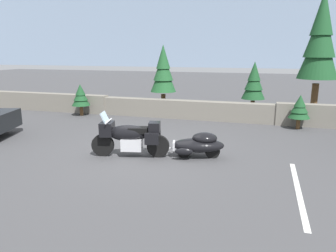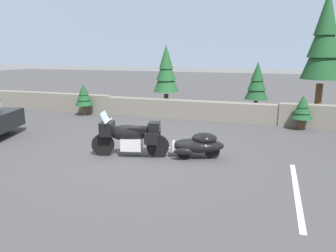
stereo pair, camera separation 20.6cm
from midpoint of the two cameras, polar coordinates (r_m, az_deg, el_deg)
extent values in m
plane|color=#424244|center=(9.82, -5.31, -4.88)|extent=(80.00, 80.00, 0.00)
cube|color=slate|center=(18.35, -22.48, 4.10)|extent=(8.00, 0.49, 0.92)
cube|color=slate|center=(14.78, 2.65, 2.98)|extent=(8.00, 0.54, 0.85)
cube|color=#7F93AD|center=(104.25, 15.45, 15.40)|extent=(240.00, 80.00, 16.00)
cylinder|color=black|center=(9.67, -12.21, -3.36)|extent=(0.67, 0.29, 0.66)
cylinder|color=black|center=(9.36, -2.42, -3.62)|extent=(0.67, 0.29, 0.66)
cube|color=silver|center=(9.45, -7.11, -3.22)|extent=(0.68, 0.56, 0.36)
ellipsoid|color=black|center=(9.39, -7.76, -1.27)|extent=(1.27, 0.70, 0.48)
cube|color=black|center=(9.50, -11.48, -0.49)|extent=(0.47, 0.59, 0.40)
cube|color=#9EB7C6|center=(9.44, -11.86, 1.46)|extent=(0.28, 0.47, 0.34)
cube|color=black|center=(9.31, -5.97, -0.71)|extent=(0.63, 0.48, 0.16)
cube|color=black|center=(9.22, -3.07, -0.15)|extent=(0.40, 0.46, 0.28)
cube|color=black|center=(9.00, -3.59, -2.32)|extent=(0.43, 0.25, 0.32)
cube|color=black|center=(9.58, -3.14, -1.37)|extent=(0.43, 0.25, 0.32)
cylinder|color=silver|center=(9.44, -11.25, 0.86)|extent=(0.20, 0.69, 0.04)
cylinder|color=silver|center=(9.59, -11.99, -1.94)|extent=(0.26, 0.13, 0.54)
cylinder|color=black|center=(9.34, 2.26, -4.36)|extent=(0.45, 0.20, 0.44)
cylinder|color=black|center=(9.36, 7.33, -4.42)|extent=(0.45, 0.20, 0.44)
ellipsoid|color=black|center=(9.29, 4.82, -3.45)|extent=(1.62, 1.00, 0.40)
ellipsoid|color=black|center=(9.24, 5.96, -2.16)|extent=(0.83, 0.71, 0.32)
cube|color=silver|center=(9.31, 0.44, -3.50)|extent=(0.13, 0.33, 0.24)
ellipsoid|color=black|center=(9.02, 2.21, -4.60)|extent=(0.54, 0.25, 0.20)
ellipsoid|color=black|center=(9.63, 2.32, -3.44)|extent=(0.54, 0.25, 0.20)
cylinder|color=silver|center=(9.37, -1.95, -3.98)|extent=(0.69, 0.21, 0.05)
cylinder|color=brown|center=(16.01, 24.37, 4.04)|extent=(0.30, 0.30, 1.64)
cone|color=#194723|center=(15.85, 25.18, 12.35)|extent=(1.73, 1.73, 2.59)
cone|color=#194723|center=(15.88, 25.46, 15.15)|extent=(1.34, 1.34, 2.26)
cone|color=#194723|center=(15.94, 25.75, 17.94)|extent=(0.95, 0.95, 1.94)
cylinder|color=brown|center=(15.97, -1.21, 3.99)|extent=(0.22, 0.22, 0.98)
cone|color=#1E5128|center=(15.81, -1.23, 8.97)|extent=(1.26, 1.26, 1.55)
cone|color=#1E5128|center=(15.79, -1.24, 10.66)|extent=(0.98, 0.98, 1.35)
cone|color=#1E5128|center=(15.77, -1.25, 12.35)|extent=(0.69, 0.69, 1.16)
cylinder|color=brown|center=(15.79, 14.51, 3.05)|extent=(0.20, 0.20, 0.75)
cone|color=#194723|center=(15.65, 14.74, 6.91)|extent=(1.10, 1.10, 1.19)
cone|color=#194723|center=(15.62, 14.81, 8.21)|extent=(0.85, 0.85, 1.04)
cone|color=#194723|center=(15.59, 14.89, 9.52)|extent=(0.60, 0.60, 0.89)
cylinder|color=brown|center=(16.09, -15.60, 2.61)|extent=(0.17, 0.17, 0.44)
cone|color=#194723|center=(16.00, -15.74, 4.82)|extent=(0.88, 0.88, 0.70)
cone|color=#194723|center=(15.97, -15.79, 5.56)|extent=(0.68, 0.68, 0.61)
cone|color=#194723|center=(15.94, -15.83, 6.31)|extent=(0.48, 0.48, 0.52)
cylinder|color=brown|center=(13.79, 21.91, 0.34)|extent=(0.16, 0.16, 0.40)
cone|color=#194723|center=(13.68, 22.11, 2.65)|extent=(0.84, 0.84, 0.63)
cone|color=#194723|center=(13.65, 22.17, 3.43)|extent=(0.65, 0.65, 0.55)
cone|color=#194723|center=(13.62, 22.24, 4.21)|extent=(0.46, 0.46, 0.47)
cube|color=silver|center=(7.78, 21.60, -10.68)|extent=(0.12, 3.60, 0.01)
camera|label=1|loc=(0.10, -90.62, -0.14)|focal=33.99mm
camera|label=2|loc=(0.10, 89.38, 0.14)|focal=33.99mm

